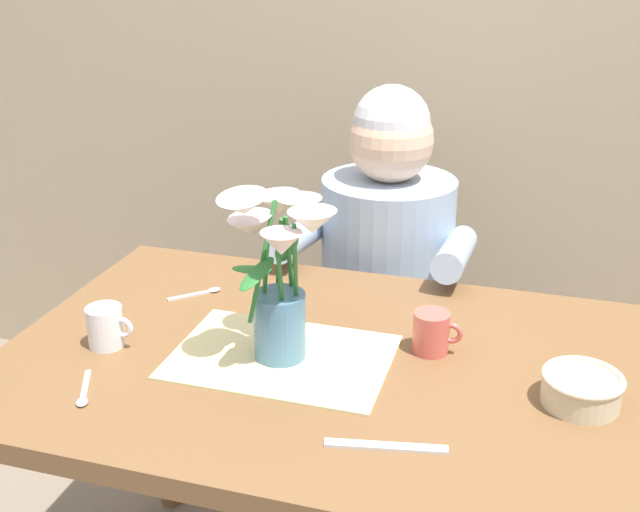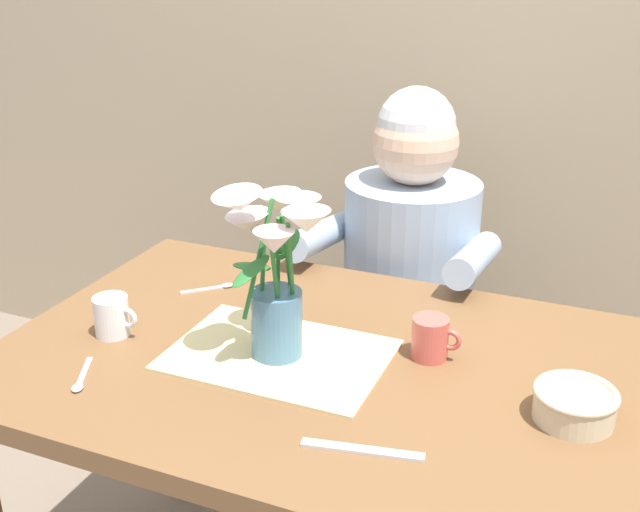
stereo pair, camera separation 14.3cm
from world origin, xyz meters
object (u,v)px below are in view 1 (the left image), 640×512
object	(u,v)px
flower_vase	(279,267)
coffee_cup	(432,332)
dinner_knife	(386,446)
tea_cup	(106,327)
ceramic_bowl	(582,388)
seated_person	(385,302)

from	to	relation	value
flower_vase	coffee_cup	size ratio (longest dim) A/B	3.60
flower_vase	dinner_knife	xyz separation A→B (m)	(0.24, -0.21, -0.18)
flower_vase	coffee_cup	bearing A→B (deg)	21.83
tea_cup	coffee_cup	size ratio (longest dim) A/B	1.00
ceramic_bowl	dinner_knife	world-z (taller)	ceramic_bowl
seated_person	ceramic_bowl	size ratio (longest dim) A/B	8.35
ceramic_bowl	coffee_cup	world-z (taller)	coffee_cup
seated_person	dinner_knife	distance (m)	0.89
dinner_knife	flower_vase	bearing A→B (deg)	128.43
flower_vase	dinner_knife	size ratio (longest dim) A/B	1.76
flower_vase	seated_person	bearing A→B (deg)	84.51
flower_vase	tea_cup	world-z (taller)	flower_vase
coffee_cup	tea_cup	bearing A→B (deg)	-165.36
dinner_knife	tea_cup	world-z (taller)	tea_cup
seated_person	flower_vase	xyz separation A→B (m)	(-0.06, -0.64, 0.36)
ceramic_bowl	tea_cup	xyz separation A→B (m)	(-0.86, -0.05, 0.01)
dinner_knife	coffee_cup	size ratio (longest dim) A/B	2.04
dinner_knife	tea_cup	distance (m)	0.60
tea_cup	coffee_cup	world-z (taller)	same
flower_vase	ceramic_bowl	distance (m)	0.55
dinner_knife	tea_cup	size ratio (longest dim) A/B	2.04
coffee_cup	dinner_knife	bearing A→B (deg)	-93.25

